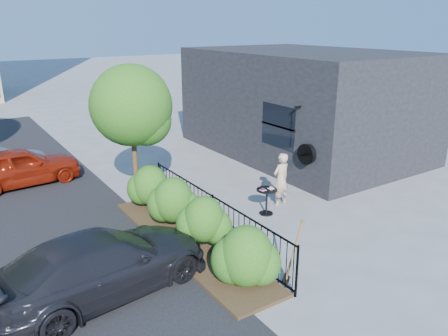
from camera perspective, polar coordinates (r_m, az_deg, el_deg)
ground at (r=11.66m, az=4.86°, el=-6.99°), size 120.00×120.00×0.00m
shop_building at (r=17.80m, az=10.18°, el=8.46°), size 6.22×9.00×4.00m
fence at (r=10.64m, az=-1.49°, el=-6.19°), size 0.05×6.05×1.10m
planting_bed at (r=10.56m, az=-4.74°, el=-9.61°), size 1.30×6.00×0.08m
shrubs at (r=10.39m, az=-4.62°, el=-6.04°), size 1.10×5.60×1.24m
patio_tree at (r=12.03m, az=-11.62°, el=7.37°), size 2.20×2.20×3.94m
cafe_table at (r=11.93m, az=5.59°, el=-3.79°), size 0.57×0.57×0.77m
woman at (r=12.47m, az=7.45°, el=-1.50°), size 0.60×0.43×1.55m
shovel at (r=8.91m, az=8.93°, el=-11.39°), size 0.46×0.18×1.35m
car_red at (r=15.41m, az=-25.08°, el=0.17°), size 3.76×1.72×1.25m
car_darkgrey at (r=8.83m, az=-15.57°, el=-11.97°), size 4.51×2.38×1.25m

